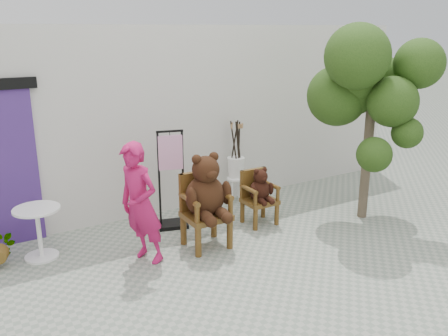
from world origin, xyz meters
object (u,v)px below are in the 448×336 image
at_px(chair_big, 206,195).
at_px(chair_small, 259,191).
at_px(stool_bucket, 236,167).
at_px(display_stand, 172,190).
at_px(cafe_table, 38,227).
at_px(person, 141,204).
at_px(tree, 365,84).

relative_size(chair_big, chair_small, 1.49).
bearing_deg(stool_bucket, display_stand, -164.50).
bearing_deg(cafe_table, chair_big, -21.80).
bearing_deg(chair_small, stool_bucket, 79.13).
bearing_deg(person, chair_small, 74.62).
xyz_separation_m(chair_small, cafe_table, (-3.16, 0.53, -0.09)).
xyz_separation_m(chair_big, person, (-0.95, -0.02, 0.06)).
distance_m(chair_big, chair_small, 1.16).
distance_m(chair_big, tree, 2.96).
distance_m(chair_big, display_stand, 0.89).
height_order(display_stand, tree, tree).
bearing_deg(person, stool_bucket, 95.70).
height_order(person, stool_bucket, person).
bearing_deg(person, display_stand, 112.90).
height_order(chair_big, stool_bucket, stool_bucket).
relative_size(cafe_table, stool_bucket, 0.48).
bearing_deg(chair_small, display_stand, 154.66).
height_order(chair_small, person, person).
height_order(person, display_stand, person).
bearing_deg(cafe_table, tree, -13.29).
height_order(chair_small, tree, tree).
xyz_separation_m(person, stool_bucket, (2.23, 1.28, -0.17)).
height_order(chair_big, chair_small, chair_big).
relative_size(chair_small, display_stand, 0.60).
relative_size(chair_big, tree, 0.44).
distance_m(chair_small, tree, 2.27).
bearing_deg(tree, stool_bucket, 130.58).
distance_m(chair_small, person, 2.09).
xyz_separation_m(chair_big, display_stand, (-0.12, 0.87, -0.17)).
bearing_deg(person, chair_big, 67.14).
height_order(chair_small, display_stand, display_stand).
bearing_deg(chair_small, chair_big, -165.02).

